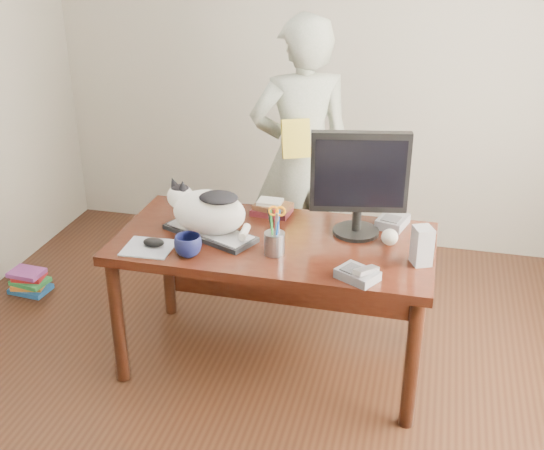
{
  "coord_description": "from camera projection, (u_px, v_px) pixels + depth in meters",
  "views": [
    {
      "loc": [
        0.73,
        -2.4,
        2.27
      ],
      "look_at": [
        0.0,
        0.55,
        0.85
      ],
      "focal_mm": 45.0,
      "sensor_mm": 36.0,
      "label": 1
    }
  ],
  "objects": [
    {
      "name": "calculator",
      "position": [
        393.0,
        221.0,
        3.57
      ],
      "size": [
        0.18,
        0.21,
        0.05
      ],
      "rotation": [
        0.0,
        0.0,
        -0.26
      ],
      "color": "slate",
      "rests_on": "desk"
    },
    {
      "name": "keyboard",
      "position": [
        210.0,
        233.0,
        3.47
      ],
      "size": [
        0.53,
        0.37,
        0.03
      ],
      "rotation": [
        0.0,
        0.0,
        -0.41
      ],
      "color": "black",
      "rests_on": "desk"
    },
    {
      "name": "room",
      "position": [
        238.0,
        167.0,
        2.66
      ],
      "size": [
        4.5,
        4.5,
        4.5
      ],
      "color": "black",
      "rests_on": "ground"
    },
    {
      "name": "speaker",
      "position": [
        422.0,
        246.0,
        3.17
      ],
      "size": [
        0.11,
        0.12,
        0.19
      ],
      "rotation": [
        0.0,
        0.0,
        0.42
      ],
      "color": "gray",
      "rests_on": "desk"
    },
    {
      "name": "book_stack",
      "position": [
        272.0,
        208.0,
        3.71
      ],
      "size": [
        0.22,
        0.18,
        0.08
      ],
      "rotation": [
        0.0,
        0.0,
        -0.14
      ],
      "color": "#431217",
      "rests_on": "desk"
    },
    {
      "name": "person",
      "position": [
        301.0,
        158.0,
        4.19
      ],
      "size": [
        0.75,
        0.64,
        1.74
      ],
      "primitive_type": "imported",
      "rotation": [
        0.0,
        0.0,
        3.57
      ],
      "color": "beige",
      "rests_on": "ground"
    },
    {
      "name": "mousepad",
      "position": [
        149.0,
        248.0,
        3.35
      ],
      "size": [
        0.25,
        0.23,
        0.01
      ],
      "rotation": [
        0.0,
        0.0,
        0.05
      ],
      "color": "#B0B4BC",
      "rests_on": "desk"
    },
    {
      "name": "pen_cup",
      "position": [
        275.0,
        241.0,
        3.27
      ],
      "size": [
        0.11,
        0.11,
        0.25
      ],
      "rotation": [
        0.0,
        0.0,
        0.13
      ],
      "color": "gray",
      "rests_on": "desk"
    },
    {
      "name": "held_book",
      "position": [
        296.0,
        139.0,
        3.96
      ],
      "size": [
        0.19,
        0.16,
        0.23
      ],
      "rotation": [
        0.0,
        0.0,
        0.43
      ],
      "color": "gold",
      "rests_on": "person"
    },
    {
      "name": "monitor",
      "position": [
        359.0,
        178.0,
        3.35
      ],
      "size": [
        0.49,
        0.28,
        0.55
      ],
      "rotation": [
        0.0,
        0.0,
        0.19
      ],
      "color": "black",
      "rests_on": "desk"
    },
    {
      "name": "coffee_mug",
      "position": [
        188.0,
        246.0,
        3.26
      ],
      "size": [
        0.19,
        0.19,
        0.1
      ],
      "primitive_type": "imported",
      "rotation": [
        0.0,
        0.0,
        0.87
      ],
      "color": "black",
      "rests_on": "desk"
    },
    {
      "name": "phone",
      "position": [
        358.0,
        274.0,
        3.06
      ],
      "size": [
        0.22,
        0.2,
        0.08
      ],
      "rotation": [
        0.0,
        0.0,
        -0.51
      ],
      "color": "slate",
      "rests_on": "desk"
    },
    {
      "name": "baseball",
      "position": [
        390.0,
        237.0,
        3.37
      ],
      "size": [
        0.08,
        0.08,
        0.08
      ],
      "rotation": [
        0.0,
        0.0,
        -0.27
      ],
      "color": "silver",
      "rests_on": "desk"
    },
    {
      "name": "book_pile_b",
      "position": [
        29.0,
        281.0,
        4.41
      ],
      "size": [
        0.26,
        0.2,
        0.15
      ],
      "color": "#184E94",
      "rests_on": "ground"
    },
    {
      "name": "mouse",
      "position": [
        154.0,
        242.0,
        3.35
      ],
      "size": [
        0.11,
        0.07,
        0.04
      ],
      "rotation": [
        0.0,
        0.0,
        0.05
      ],
      "color": "black",
      "rests_on": "mousepad"
    },
    {
      "name": "desk",
      "position": [
        278.0,
        258.0,
        3.57
      ],
      "size": [
        1.6,
        0.8,
        0.75
      ],
      "color": "black",
      "rests_on": "ground"
    },
    {
      "name": "cat",
      "position": [
        207.0,
        210.0,
        3.43
      ],
      "size": [
        0.48,
        0.36,
        0.28
      ],
      "rotation": [
        0.0,
        0.0,
        -0.41
      ],
      "color": "white",
      "rests_on": "keyboard"
    }
  ]
}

